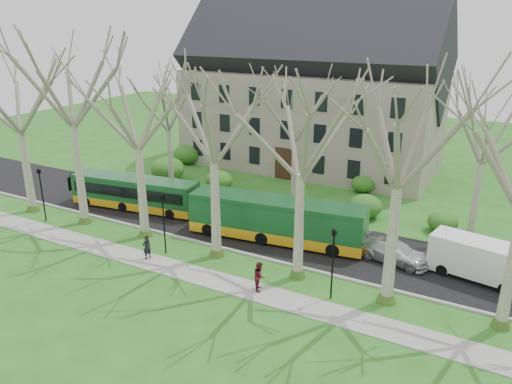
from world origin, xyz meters
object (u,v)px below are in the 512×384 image
at_px(bus_lead, 135,193).
at_px(sedan, 394,252).
at_px(bus_follow, 276,219).
at_px(pedestrian_a, 147,247).
at_px(van_a, 479,260).
at_px(pedestrian_b, 260,276).

bearing_deg(bus_lead, sedan, -6.12).
height_order(bus_lead, bus_follow, bus_follow).
relative_size(sedan, pedestrian_a, 2.92).
bearing_deg(van_a, pedestrian_a, -148.30).
xyz_separation_m(bus_follow, sedan, (8.35, 0.66, -0.90)).
height_order(van_a, pedestrian_a, van_a).
height_order(van_a, pedestrian_b, van_a).
bearing_deg(sedan, bus_lead, 101.94).
xyz_separation_m(bus_lead, pedestrian_a, (7.00, -6.80, -0.57)).
bearing_deg(van_a, bus_follow, -166.09).
bearing_deg(pedestrian_a, bus_lead, -117.92).
bearing_deg(pedestrian_b, bus_follow, -7.71).
distance_m(pedestrian_a, pedestrian_b, 8.50).
height_order(sedan, pedestrian_a, pedestrian_a).
relative_size(sedan, van_a, 0.84).
xyz_separation_m(bus_lead, van_a, (26.67, 0.87, -0.14)).
bearing_deg(sedan, pedestrian_b, 150.90).
xyz_separation_m(van_a, pedestrian_b, (-11.17, -7.59, -0.36)).
distance_m(bus_follow, sedan, 8.42).
height_order(bus_follow, pedestrian_a, bus_follow).
distance_m(sedan, pedestrian_b, 9.58).
distance_m(van_a, pedestrian_b, 13.51).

